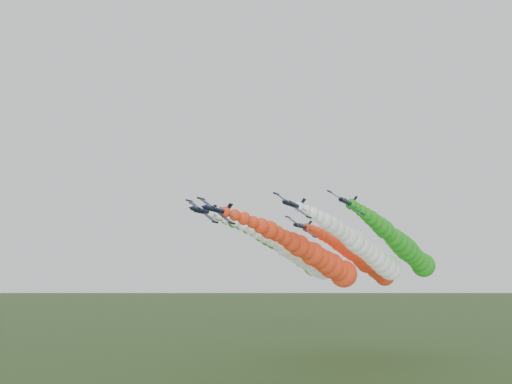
{
  "coord_description": "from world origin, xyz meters",
  "views": [
    {
      "loc": [
        39.73,
        -84.64,
        20.68
      ],
      "look_at": [
        -6.88,
        6.51,
        39.3
      ],
      "focal_mm": 35.0,
      "sensor_mm": 36.0,
      "label": 1
    }
  ],
  "objects_px": {
    "jet_outer_left": "(292,252)",
    "jet_outer_right": "(405,249)",
    "jet_lead": "(320,259)",
    "jet_inner_right": "(370,253)",
    "jet_inner_left": "(299,255)",
    "jet_trail": "(365,262)"
  },
  "relations": [
    {
      "from": "jet_outer_left",
      "to": "jet_outer_right",
      "type": "relative_size",
      "value": 1.0
    },
    {
      "from": "jet_lead",
      "to": "jet_outer_left",
      "type": "bearing_deg",
      "value": 128.25
    },
    {
      "from": "jet_inner_right",
      "to": "jet_lead",
      "type": "bearing_deg",
      "value": -142.16
    },
    {
      "from": "jet_outer_right",
      "to": "jet_inner_right",
      "type": "bearing_deg",
      "value": -135.79
    },
    {
      "from": "jet_inner_left",
      "to": "jet_outer_left",
      "type": "relative_size",
      "value": 0.99
    },
    {
      "from": "jet_outer_left",
      "to": "jet_outer_right",
      "type": "xyz_separation_m",
      "value": [
        35.35,
        -5.09,
        -0.25
      ]
    },
    {
      "from": "jet_trail",
      "to": "jet_outer_left",
      "type": "bearing_deg",
      "value": -164.55
    },
    {
      "from": "jet_inner_right",
      "to": "jet_outer_right",
      "type": "distance_m",
      "value": 10.9
    },
    {
      "from": "jet_inner_right",
      "to": "jet_outer_right",
      "type": "bearing_deg",
      "value": 44.21
    },
    {
      "from": "jet_inner_left",
      "to": "jet_inner_right",
      "type": "distance_m",
      "value": 20.81
    },
    {
      "from": "jet_outer_left",
      "to": "jet_outer_right",
      "type": "distance_m",
      "value": 35.71
    },
    {
      "from": "jet_outer_left",
      "to": "jet_trail",
      "type": "distance_m",
      "value": 22.18
    },
    {
      "from": "jet_lead",
      "to": "jet_outer_right",
      "type": "height_order",
      "value": "jet_outer_right"
    },
    {
      "from": "jet_inner_left",
      "to": "jet_outer_right",
      "type": "bearing_deg",
      "value": 11.65
    },
    {
      "from": "jet_inner_left",
      "to": "jet_outer_left",
      "type": "height_order",
      "value": "jet_outer_left"
    },
    {
      "from": "jet_inner_right",
      "to": "jet_outer_right",
      "type": "xyz_separation_m",
      "value": [
        7.75,
        7.54,
        1.39
      ]
    },
    {
      "from": "jet_trail",
      "to": "jet_lead",
      "type": "bearing_deg",
      "value": -99.5
    },
    {
      "from": "jet_outer_left",
      "to": "jet_trail",
      "type": "height_order",
      "value": "jet_outer_left"
    },
    {
      "from": "jet_inner_right",
      "to": "jet_trail",
      "type": "height_order",
      "value": "jet_inner_right"
    },
    {
      "from": "jet_lead",
      "to": "jet_outer_right",
      "type": "distance_m",
      "value": 24.82
    },
    {
      "from": "jet_lead",
      "to": "jet_inner_right",
      "type": "bearing_deg",
      "value": 37.84
    },
    {
      "from": "jet_outer_right",
      "to": "jet_trail",
      "type": "xyz_separation_m",
      "value": [
        -14.18,
        10.94,
        -2.85
      ]
    }
  ]
}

